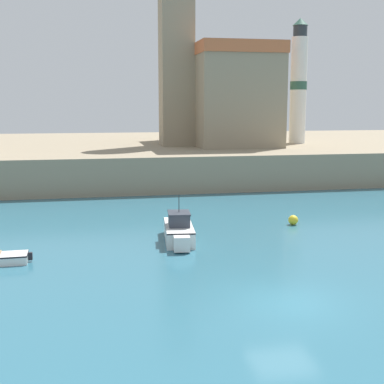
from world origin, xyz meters
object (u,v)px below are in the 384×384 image
motorboat_white_0 (179,231)px  church (219,91)px  lighthouse (299,83)px  mooring_buoy (293,220)px

motorboat_white_0 → church: 32.58m
church → lighthouse: church is taller
lighthouse → mooring_buoy: bearing=-112.3°
mooring_buoy → church: bearing=86.1°
motorboat_white_0 → mooring_buoy: size_ratio=8.00×
motorboat_white_0 → lighthouse: 35.19m
motorboat_white_0 → church: (9.62, 29.98, 8.36)m
motorboat_white_0 → mooring_buoy: motorboat_white_0 is taller
mooring_buoy → lighthouse: size_ratio=0.04×
church → motorboat_white_0: bearing=-107.8°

